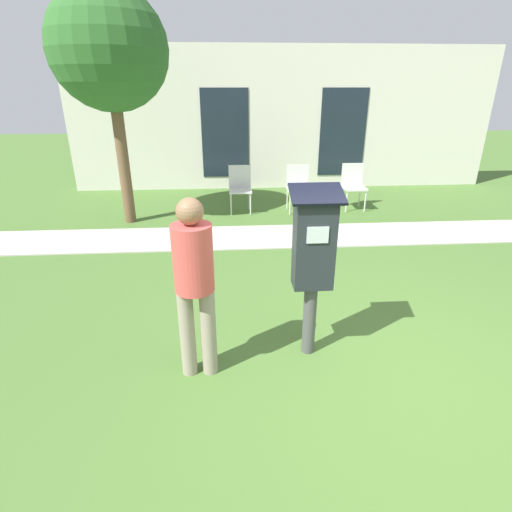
{
  "coord_description": "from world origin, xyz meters",
  "views": [
    {
      "loc": [
        -1.37,
        -2.63,
        2.34
      ],
      "look_at": [
        -1.15,
        0.37,
        1.05
      ],
      "focal_mm": 28.0,
      "sensor_mm": 36.0,
      "label": 1
    }
  ],
  "objects": [
    {
      "name": "ground_plane",
      "position": [
        0.0,
        0.0,
        0.0
      ],
      "size": [
        40.0,
        40.0,
        0.0
      ],
      "primitive_type": "plane",
      "color": "#476B2D"
    },
    {
      "name": "sidewalk",
      "position": [
        0.0,
        3.61,
        0.01
      ],
      "size": [
        12.0,
        1.1,
        0.02
      ],
      "color": "#B7B2A8",
      "rests_on": "ground"
    },
    {
      "name": "building_facade",
      "position": [
        0.0,
        7.23,
        1.6
      ],
      "size": [
        10.0,
        0.26,
        3.2
      ],
      "color": "silver",
      "rests_on": "ground"
    },
    {
      "name": "parking_meter",
      "position": [
        -0.65,
        0.48,
        1.02
      ],
      "size": [
        0.44,
        0.31,
        1.59
      ],
      "color": "#4C4C4C",
      "rests_on": "ground"
    },
    {
      "name": "person_standing",
      "position": [
        -1.66,
        0.25,
        0.93
      ],
      "size": [
        0.32,
        0.32,
        1.58
      ],
      "rotation": [
        0.0,
        0.0,
        -0.17
      ],
      "color": "gray",
      "rests_on": "ground"
    },
    {
      "name": "outdoor_chair_left",
      "position": [
        -1.13,
        5.18,
        0.53
      ],
      "size": [
        0.44,
        0.44,
        0.9
      ],
      "rotation": [
        0.0,
        0.0,
        0.13
      ],
      "color": "silver",
      "rests_on": "ground"
    },
    {
      "name": "outdoor_chair_middle",
      "position": [
        0.02,
        5.13,
        0.53
      ],
      "size": [
        0.44,
        0.44,
        0.9
      ],
      "rotation": [
        0.0,
        0.0,
        0.31
      ],
      "color": "silver",
      "rests_on": "ground"
    },
    {
      "name": "outdoor_chair_right",
      "position": [
        1.17,
        5.23,
        0.53
      ],
      "size": [
        0.44,
        0.44,
        0.9
      ],
      "rotation": [
        0.0,
        0.0,
        -0.18
      ],
      "color": "silver",
      "rests_on": "ground"
    },
    {
      "name": "tree",
      "position": [
        -3.2,
        4.63,
        2.84
      ],
      "size": [
        1.9,
        1.9,
        3.82
      ],
      "color": "brown",
      "rests_on": "ground"
    }
  ]
}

